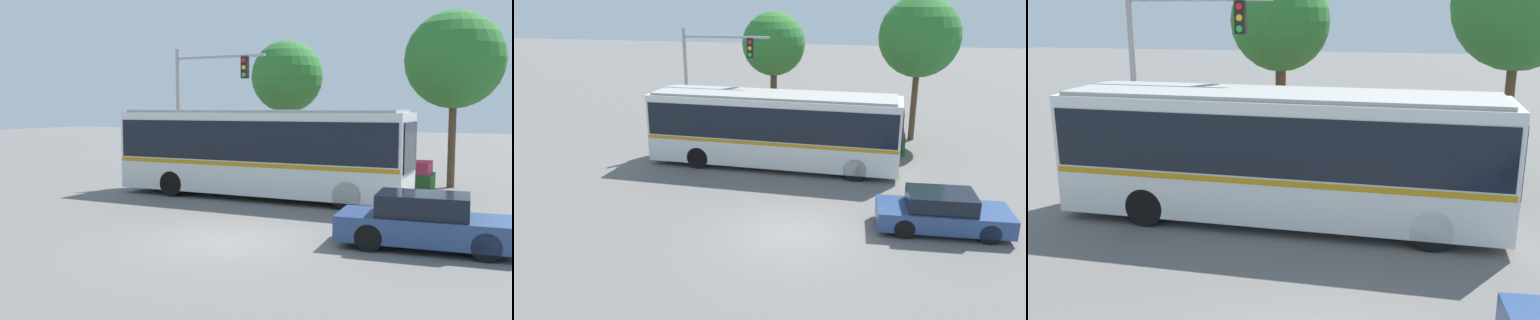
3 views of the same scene
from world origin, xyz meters
TOP-DOWN VIEW (x-y plane):
  - ground_plane at (0.00, 0.00)m, footprint 140.00×140.00m
  - city_bus at (-2.18, 6.69)m, footprint 11.32×2.69m
  - sedan_foreground at (4.78, 1.36)m, footprint 4.44×2.08m
  - traffic_light_pole at (-6.05, 8.59)m, footprint 4.38×0.24m
  - flowering_hedge at (-1.71, 10.18)m, footprint 10.97×1.47m
  - street_tree_left at (-3.61, 12.94)m, footprint 3.51×3.51m
  - street_tree_centre at (4.17, 12.80)m, footprint 4.19×4.19m

SIDE VIEW (x-z plane):
  - ground_plane at x=0.00m, z-range 0.00..0.00m
  - sedan_foreground at x=4.78m, z-range -0.04..1.33m
  - flowering_hedge at x=-1.71m, z-range -0.01..1.32m
  - city_bus at x=-2.18m, z-range 0.23..3.62m
  - traffic_light_pole at x=-6.05m, z-range 0.92..6.97m
  - street_tree_left at x=-3.61m, z-range 1.58..8.33m
  - street_tree_centre at x=4.17m, z-range 1.70..9.32m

